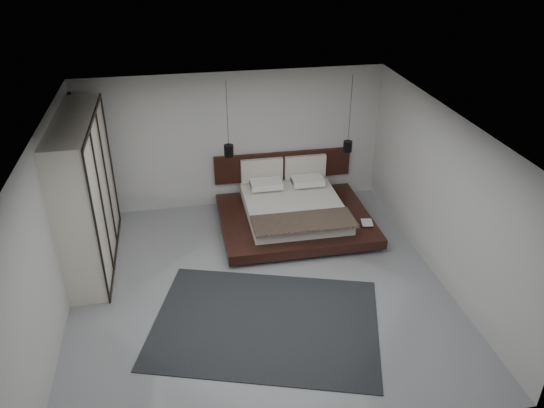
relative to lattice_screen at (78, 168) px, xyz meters
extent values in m
plane|color=gray|center=(2.95, -2.45, -1.30)|extent=(6.00, 6.00, 0.00)
plane|color=white|center=(2.95, -2.45, 1.50)|extent=(6.00, 6.00, 0.00)
plane|color=#B7B7B4|center=(2.95, 0.55, 0.10)|extent=(6.00, 0.00, 6.00)
plane|color=#B7B7B4|center=(2.95, -5.45, 0.10)|extent=(6.00, 0.00, 6.00)
plane|color=#B7B7B4|center=(-0.05, -2.45, 0.10)|extent=(0.00, 6.00, 6.00)
plane|color=#B7B7B4|center=(5.95, -2.45, 0.10)|extent=(0.00, 6.00, 6.00)
cube|color=black|center=(0.00, 0.00, 0.00)|extent=(0.05, 0.90, 2.60)
cube|color=black|center=(3.94, -0.70, -1.26)|extent=(2.25, 1.84, 0.08)
cube|color=black|center=(3.94, -0.70, -1.13)|extent=(2.86, 2.35, 0.18)
cube|color=beige|center=(3.94, -0.57, -0.92)|extent=(1.84, 2.04, 0.22)
cube|color=black|center=(3.94, -1.36, -0.78)|extent=(1.86, 0.72, 0.05)
cube|color=white|center=(3.51, 0.22, -0.75)|extent=(0.63, 0.41, 0.12)
cube|color=white|center=(4.37, 0.22, -0.75)|extent=(0.63, 0.41, 0.12)
cube|color=white|center=(3.51, 0.08, -0.69)|extent=(0.63, 0.41, 0.12)
cube|color=white|center=(4.37, 0.08, -0.69)|extent=(0.63, 0.41, 0.12)
cube|color=black|center=(3.94, 0.51, -0.51)|extent=(2.86, 0.08, 0.60)
cube|color=beige|center=(3.48, 0.42, -0.54)|extent=(0.87, 0.10, 0.50)
cube|color=beige|center=(4.40, 0.42, -0.54)|extent=(0.87, 0.10, 0.50)
imported|color=#99724C|center=(5.12, -1.21, -1.02)|extent=(0.25, 0.30, 0.02)
imported|color=#99724C|center=(5.10, -1.24, -1.00)|extent=(0.25, 0.31, 0.02)
cylinder|color=black|center=(2.77, -0.09, 0.89)|extent=(0.01, 0.01, 1.22)
cylinder|color=black|center=(2.77, -0.09, 0.17)|extent=(0.18, 0.18, 0.22)
cylinder|color=#FFE0B2|center=(2.77, -0.09, 0.07)|extent=(0.14, 0.14, 0.01)
cylinder|color=black|center=(5.12, -0.09, 0.84)|extent=(0.01, 0.01, 1.32)
cylinder|color=black|center=(5.12, -0.09, 0.08)|extent=(0.17, 0.17, 0.21)
cylinder|color=#FFE0B2|center=(5.12, -0.09, -0.02)|extent=(0.13, 0.13, 0.01)
cube|color=beige|center=(0.25, -1.09, 0.00)|extent=(0.60, 2.61, 2.61)
cube|color=black|center=(0.56, -1.09, 1.28)|extent=(0.03, 2.61, 0.06)
cube|color=black|center=(0.56, -1.09, -1.27)|extent=(0.03, 2.61, 0.06)
cube|color=black|center=(0.56, -2.39, 0.00)|extent=(0.03, 0.05, 2.61)
cube|color=black|center=(0.56, -1.52, 0.00)|extent=(0.03, 0.05, 2.61)
cube|color=black|center=(0.56, -0.65, 0.00)|extent=(0.03, 0.05, 2.61)
cube|color=black|center=(0.56, 0.22, 0.00)|extent=(0.03, 0.05, 2.61)
cube|color=black|center=(2.90, -3.32, -1.29)|extent=(3.89, 3.27, 0.01)
camera|label=1|loc=(1.86, -9.34, 4.08)|focal=35.00mm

